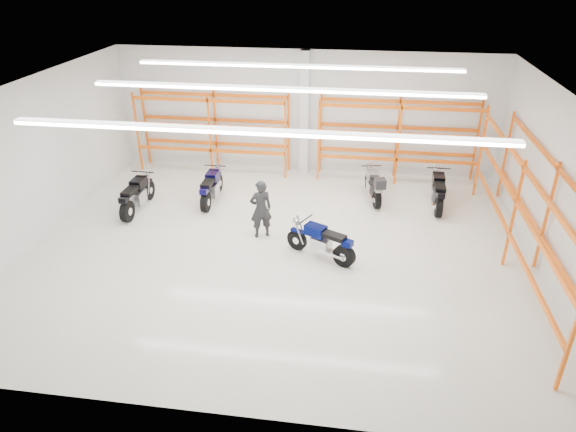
# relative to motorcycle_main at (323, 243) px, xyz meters

# --- Properties ---
(ground) EXTENTS (14.00, 14.00, 0.00)m
(ground) POSITION_rel_motorcycle_main_xyz_m (-1.25, 0.40, -0.49)
(ground) COLOR beige
(ground) RESTS_ON ground
(room_shell) EXTENTS (14.02, 12.02, 4.51)m
(room_shell) POSITION_rel_motorcycle_main_xyz_m (-1.25, 0.42, 2.79)
(room_shell) COLOR silver
(room_shell) RESTS_ON ground
(motorcycle_main) EXTENTS (1.97, 1.11, 1.05)m
(motorcycle_main) POSITION_rel_motorcycle_main_xyz_m (0.00, 0.00, 0.00)
(motorcycle_main) COLOR black
(motorcycle_main) RESTS_ON ground
(motorcycle_back_a) EXTENTS (0.77, 2.31, 1.13)m
(motorcycle_back_a) POSITION_rel_motorcycle_main_xyz_m (-6.18, 2.04, 0.04)
(motorcycle_back_a) COLOR black
(motorcycle_back_a) RESTS_ON ground
(motorcycle_back_b) EXTENTS (0.74, 2.23, 1.09)m
(motorcycle_back_b) POSITION_rel_motorcycle_main_xyz_m (-3.99, 3.03, 0.02)
(motorcycle_back_b) COLOR black
(motorcycle_back_b) RESTS_ON ground
(motorcycle_back_c) EXTENTS (0.82, 2.16, 1.12)m
(motorcycle_back_c) POSITION_rel_motorcycle_main_xyz_m (1.38, 3.91, 0.04)
(motorcycle_back_c) COLOR black
(motorcycle_back_c) RESTS_ON ground
(motorcycle_back_d) EXTENTS (0.76, 2.30, 1.13)m
(motorcycle_back_d) POSITION_rel_motorcycle_main_xyz_m (3.44, 3.76, 0.04)
(motorcycle_back_d) COLOR black
(motorcycle_back_d) RESTS_ON ground
(standing_man) EXTENTS (0.77, 0.66, 1.78)m
(standing_man) POSITION_rel_motorcycle_main_xyz_m (-1.90, 1.01, 0.40)
(standing_man) COLOR black
(standing_man) RESTS_ON ground
(structural_column) EXTENTS (0.32, 0.32, 4.50)m
(structural_column) POSITION_rel_motorcycle_main_xyz_m (-1.25, 6.22, 1.76)
(structural_column) COLOR white
(structural_column) RESTS_ON ground
(pallet_racking_back_left) EXTENTS (5.67, 0.87, 3.00)m
(pallet_racking_back_left) POSITION_rel_motorcycle_main_xyz_m (-4.65, 5.88, 1.30)
(pallet_racking_back_left) COLOR #F14F11
(pallet_racking_back_left) RESTS_ON ground
(pallet_racking_back_right) EXTENTS (5.67, 0.87, 3.00)m
(pallet_racking_back_right) POSITION_rel_motorcycle_main_xyz_m (2.15, 5.88, 1.30)
(pallet_racking_back_right) COLOR #F14F11
(pallet_racking_back_right) RESTS_ON ground
(pallet_racking_side) EXTENTS (0.87, 9.07, 3.00)m
(pallet_racking_side) POSITION_rel_motorcycle_main_xyz_m (5.23, 0.40, 1.32)
(pallet_racking_side) COLOR #F14F11
(pallet_racking_side) RESTS_ON ground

